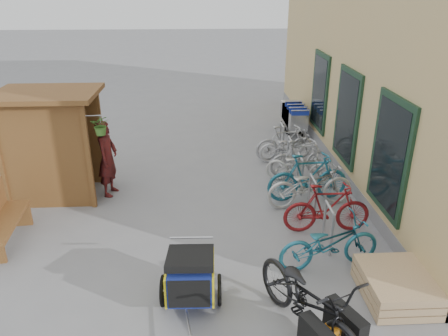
{
  "coord_description": "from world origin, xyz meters",
  "views": [
    {
      "loc": [
        0.06,
        -6.7,
        4.53
      ],
      "look_at": [
        0.5,
        1.5,
        1.0
      ],
      "focal_mm": 35.0,
      "sensor_mm": 36.0,
      "label": 1
    }
  ],
  "objects_px": {
    "bike_4": "(299,166)",
    "bike_5": "(300,158)",
    "bike_6": "(289,147)",
    "bike_0": "(329,243)",
    "shopping_carts": "(293,115)",
    "bike_3": "(308,177)",
    "cargo_bike": "(310,302)",
    "person_kiosk": "(108,158)",
    "kiosk": "(47,131)",
    "pallet_stack": "(396,286)",
    "bike_2": "(310,185)",
    "bike_1": "(327,208)",
    "child_trailer": "(191,275)",
    "bike_7": "(285,143)"
  },
  "relations": [
    {
      "from": "bike_4",
      "to": "child_trailer",
      "type": "bearing_deg",
      "value": 166.25
    },
    {
      "from": "kiosk",
      "to": "child_trailer",
      "type": "height_order",
      "value": "kiosk"
    },
    {
      "from": "person_kiosk",
      "to": "bike_1",
      "type": "bearing_deg",
      "value": -101.31
    },
    {
      "from": "bike_6",
      "to": "bike_7",
      "type": "bearing_deg",
      "value": 25.29
    },
    {
      "from": "bike_3",
      "to": "bike_5",
      "type": "height_order",
      "value": "bike_3"
    },
    {
      "from": "bike_3",
      "to": "bike_6",
      "type": "relative_size",
      "value": 1.13
    },
    {
      "from": "bike_4",
      "to": "bike_5",
      "type": "height_order",
      "value": "bike_5"
    },
    {
      "from": "child_trailer",
      "to": "bike_2",
      "type": "relative_size",
      "value": 0.82
    },
    {
      "from": "bike_3",
      "to": "bike_7",
      "type": "bearing_deg",
      "value": -3.4
    },
    {
      "from": "kiosk",
      "to": "bike_4",
      "type": "distance_m",
      "value": 5.78
    },
    {
      "from": "pallet_stack",
      "to": "bike_7",
      "type": "bearing_deg",
      "value": 96.92
    },
    {
      "from": "pallet_stack",
      "to": "cargo_bike",
      "type": "bearing_deg",
      "value": -155.02
    },
    {
      "from": "cargo_bike",
      "to": "bike_4",
      "type": "height_order",
      "value": "cargo_bike"
    },
    {
      "from": "child_trailer",
      "to": "bike_3",
      "type": "relative_size",
      "value": 0.85
    },
    {
      "from": "bike_4",
      "to": "person_kiosk",
      "type": "bearing_deg",
      "value": 112.23
    },
    {
      "from": "bike_2",
      "to": "bike_6",
      "type": "height_order",
      "value": "bike_2"
    },
    {
      "from": "kiosk",
      "to": "bike_6",
      "type": "xyz_separation_m",
      "value": [
        5.67,
        1.68,
        -1.13
      ]
    },
    {
      "from": "shopping_carts",
      "to": "bike_6",
      "type": "relative_size",
      "value": 1.18
    },
    {
      "from": "kiosk",
      "to": "pallet_stack",
      "type": "bearing_deg",
      "value": -31.66
    },
    {
      "from": "cargo_bike",
      "to": "person_kiosk",
      "type": "xyz_separation_m",
      "value": [
        -3.52,
        4.6,
        0.3
      ]
    },
    {
      "from": "bike_0",
      "to": "bike_5",
      "type": "xyz_separation_m",
      "value": [
        0.32,
        3.84,
        0.0
      ]
    },
    {
      "from": "cargo_bike",
      "to": "bike_4",
      "type": "bearing_deg",
      "value": 55.34
    },
    {
      "from": "kiosk",
      "to": "bike_0",
      "type": "distance_m",
      "value": 6.32
    },
    {
      "from": "child_trailer",
      "to": "bike_2",
      "type": "xyz_separation_m",
      "value": [
        2.51,
        2.99,
        -0.01
      ]
    },
    {
      "from": "bike_7",
      "to": "bike_2",
      "type": "bearing_deg",
      "value": 173.94
    },
    {
      "from": "cargo_bike",
      "to": "shopping_carts",
      "type": "bearing_deg",
      "value": 55.81
    },
    {
      "from": "shopping_carts",
      "to": "bike_2",
      "type": "xyz_separation_m",
      "value": [
        -0.64,
        -5.01,
        -0.09
      ]
    },
    {
      "from": "pallet_stack",
      "to": "cargo_bike",
      "type": "relative_size",
      "value": 0.51
    },
    {
      "from": "bike_6",
      "to": "bike_0",
      "type": "bearing_deg",
      "value": 176.92
    },
    {
      "from": "bike_4",
      "to": "bike_6",
      "type": "distance_m",
      "value": 1.28
    },
    {
      "from": "cargo_bike",
      "to": "bike_4",
      "type": "xyz_separation_m",
      "value": [
        0.92,
        4.99,
        -0.16
      ]
    },
    {
      "from": "kiosk",
      "to": "person_kiosk",
      "type": "height_order",
      "value": "kiosk"
    },
    {
      "from": "shopping_carts",
      "to": "bike_3",
      "type": "xyz_separation_m",
      "value": [
        -0.62,
        -4.71,
        -0.04
      ]
    },
    {
      "from": "cargo_bike",
      "to": "bike_1",
      "type": "distance_m",
      "value": 2.87
    },
    {
      "from": "bike_5",
      "to": "child_trailer",
      "type": "bearing_deg",
      "value": 140.22
    },
    {
      "from": "person_kiosk",
      "to": "bike_4",
      "type": "height_order",
      "value": "person_kiosk"
    },
    {
      "from": "pallet_stack",
      "to": "bike_7",
      "type": "xyz_separation_m",
      "value": [
        -0.7,
        5.74,
        0.27
      ]
    },
    {
      "from": "bike_6",
      "to": "shopping_carts",
      "type": "bearing_deg",
      "value": -13.91
    },
    {
      "from": "shopping_carts",
      "to": "bike_4",
      "type": "distance_m",
      "value": 3.82
    },
    {
      "from": "person_kiosk",
      "to": "bike_5",
      "type": "bearing_deg",
      "value": -68.33
    },
    {
      "from": "shopping_carts",
      "to": "bike_5",
      "type": "relative_size",
      "value": 1.22
    },
    {
      "from": "bike_3",
      "to": "bike_4",
      "type": "height_order",
      "value": "bike_3"
    },
    {
      "from": "bike_4",
      "to": "bike_5",
      "type": "distance_m",
      "value": 0.43
    },
    {
      "from": "shopping_carts",
      "to": "bike_1",
      "type": "distance_m",
      "value": 6.09
    },
    {
      "from": "bike_0",
      "to": "bike_3",
      "type": "relative_size",
      "value": 0.98
    },
    {
      "from": "bike_0",
      "to": "bike_1",
      "type": "xyz_separation_m",
      "value": [
        0.27,
        1.14,
        0.04
      ]
    },
    {
      "from": "bike_6",
      "to": "cargo_bike",
      "type": "bearing_deg",
      "value": 171.2
    },
    {
      "from": "shopping_carts",
      "to": "bike_1",
      "type": "bearing_deg",
      "value": -95.33
    },
    {
      "from": "kiosk",
      "to": "bike_7",
      "type": "relative_size",
      "value": 1.55
    },
    {
      "from": "bike_3",
      "to": "bike_1",
      "type": "bearing_deg",
      "value": 177.34
    }
  ]
}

